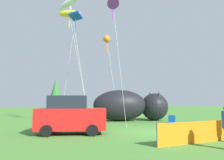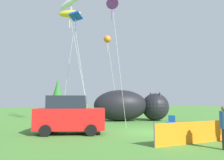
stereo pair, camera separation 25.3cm
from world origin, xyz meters
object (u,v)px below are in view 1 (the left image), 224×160
object	(u,v)px
kite_white_ghost	(70,2)
kite_purple_delta	(113,1)
inflatable_cat	(129,107)
folding_chair	(171,121)
kite_orange_flower	(107,40)
kite_blue_box	(75,18)
parked_car	(71,115)
kite_yellow_hero	(69,14)

from	to	relation	value
kite_white_ghost	kite_purple_delta	xyz separation A→B (m)	(0.20, -7.64, -2.99)
inflatable_cat	folding_chair	bearing A→B (deg)	-75.42
kite_orange_flower	kite_purple_delta	world-z (taller)	kite_purple_delta
kite_orange_flower	kite_blue_box	bearing A→B (deg)	-158.22
kite_blue_box	kite_purple_delta	bearing A→B (deg)	-79.16
parked_car	kite_orange_flower	distance (m)	10.56
kite_yellow_hero	kite_purple_delta	bearing A→B (deg)	-81.65
inflatable_cat	kite_yellow_hero	xyz separation A→B (m)	(-6.12, 0.44, 8.25)
kite_orange_flower	kite_purple_delta	bearing A→B (deg)	-116.35
folding_chair	kite_purple_delta	bearing A→B (deg)	-31.25
kite_orange_flower	kite_purple_delta	size ratio (longest dim) A/B	0.90
folding_chair	kite_blue_box	world-z (taller)	kite_blue_box
kite_yellow_hero	inflatable_cat	bearing A→B (deg)	-4.13
inflatable_cat	kite_yellow_hero	size ratio (longest dim) A/B	0.75
kite_white_ghost	inflatable_cat	bearing A→B (deg)	-21.18
parked_car	folding_chair	distance (m)	7.22
kite_yellow_hero	kite_purple_delta	xyz separation A→B (m)	(0.88, -5.98, -1.03)
inflatable_cat	kite_purple_delta	bearing A→B (deg)	-111.55
folding_chair	kite_orange_flower	distance (m)	10.12
folding_chair	kite_white_ghost	bearing A→B (deg)	-83.12
parked_car	inflatable_cat	size ratio (longest dim) A/B	0.57
folding_chair	inflatable_cat	world-z (taller)	inflatable_cat
kite_yellow_hero	parked_car	bearing A→B (deg)	-107.74
parked_car	kite_white_ghost	distance (m)	13.03
kite_blue_box	kite_purple_delta	world-z (taller)	kite_purple_delta
kite_orange_flower	kite_white_ghost	xyz separation A→B (m)	(-3.21, 1.57, 3.69)
inflatable_cat	kite_purple_delta	size ratio (longest dim) A/B	0.82
inflatable_cat	kite_purple_delta	distance (m)	10.50
folding_chair	kite_white_ghost	world-z (taller)	kite_white_ghost
parked_car	kite_yellow_hero	world-z (taller)	kite_yellow_hero
folding_chair	kite_orange_flower	size ratio (longest dim) A/B	0.11
folding_chair	kite_orange_flower	xyz separation A→B (m)	(-1.43, 6.79, 7.38)
parked_car	kite_purple_delta	distance (m)	7.98
folding_chair	kite_purple_delta	xyz separation A→B (m)	(-4.44, 0.71, 8.08)
inflatable_cat	kite_yellow_hero	distance (m)	10.28
folding_chair	kite_blue_box	bearing A→B (deg)	-66.79
kite_orange_flower	kite_blue_box	world-z (taller)	kite_blue_box
kite_blue_box	kite_orange_flower	bearing A→B (deg)	21.78
kite_blue_box	kite_yellow_hero	world-z (taller)	kite_yellow_hero
folding_chair	kite_orange_flower	world-z (taller)	kite_orange_flower
inflatable_cat	kite_yellow_hero	world-z (taller)	kite_yellow_hero
parked_car	inflatable_cat	world-z (taller)	inflatable_cat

